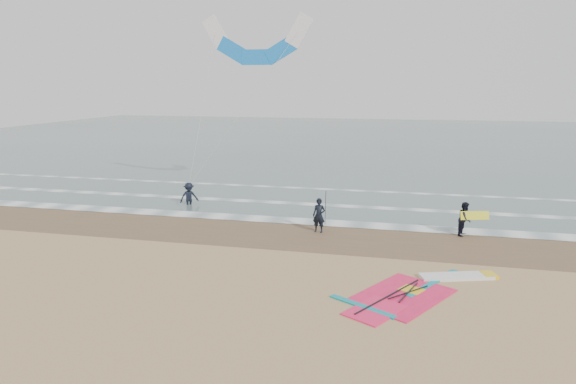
% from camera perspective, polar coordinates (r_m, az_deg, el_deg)
% --- Properties ---
extents(ground, '(120.00, 120.00, 0.00)m').
position_cam_1_polar(ground, '(18.05, 2.11, -10.35)').
color(ground, tan).
rests_on(ground, ground).
extents(sea_water, '(120.00, 80.00, 0.02)m').
position_cam_1_polar(sea_water, '(64.84, 10.35, 5.67)').
color(sea_water, '#47605E').
rests_on(sea_water, ground).
extents(wet_sand_band, '(120.00, 5.00, 0.01)m').
position_cam_1_polar(wet_sand_band, '(23.63, 4.92, -4.94)').
color(wet_sand_band, brown).
rests_on(wet_sand_band, ground).
extents(foam_waterline, '(120.00, 9.15, 0.02)m').
position_cam_1_polar(foam_waterline, '(27.87, 6.25, -2.30)').
color(foam_waterline, white).
rests_on(foam_waterline, ground).
extents(windsurf_rig, '(5.65, 5.35, 0.14)m').
position_cam_1_polar(windsurf_rig, '(18.09, 14.34, -10.55)').
color(windsurf_rig, white).
rests_on(windsurf_rig, ground).
extents(person_standing, '(0.64, 0.46, 1.63)m').
position_cam_1_polar(person_standing, '(24.05, 3.46, -2.61)').
color(person_standing, black).
rests_on(person_standing, ground).
extents(person_walking, '(0.84, 0.93, 1.57)m').
position_cam_1_polar(person_walking, '(24.86, 19.06, -2.85)').
color(person_walking, black).
rests_on(person_walking, ground).
extents(person_wading, '(1.23, 1.16, 1.67)m').
position_cam_1_polar(person_wading, '(29.92, -10.96, 0.11)').
color(person_wading, black).
rests_on(person_wading, ground).
extents(held_pole, '(0.17, 0.86, 1.82)m').
position_cam_1_polar(held_pole, '(23.91, 4.18, -1.77)').
color(held_pole, black).
rests_on(held_pole, ground).
extents(carried_kiteboard, '(1.30, 0.51, 0.39)m').
position_cam_1_polar(carried_kiteboard, '(24.76, 20.04, -2.47)').
color(carried_kiteboard, yellow).
rests_on(carried_kiteboard, ground).
extents(surf_kite, '(6.82, 3.49, 9.81)m').
position_cam_1_polar(surf_kite, '(31.50, -3.50, 16.04)').
color(surf_kite, white).
rests_on(surf_kite, ground).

